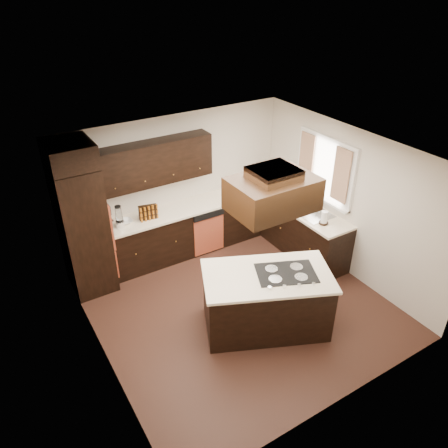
{
  "coord_description": "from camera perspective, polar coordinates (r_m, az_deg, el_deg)",
  "views": [
    {
      "loc": [
        -2.93,
        -4.35,
        4.58
      ],
      "look_at": [
        0.1,
        0.6,
        1.15
      ],
      "focal_mm": 35.0,
      "sensor_mm": 36.0,
      "label": 1
    }
  ],
  "objects": [
    {
      "name": "oven_column",
      "position": [
        7.1,
        -17.86,
        -0.78
      ],
      "size": [
        0.65,
        0.75,
        2.12
      ],
      "primitive_type": "cube",
      "color": "black",
      "rests_on": "floor"
    },
    {
      "name": "window_frame",
      "position": [
        7.59,
        13.09,
        7.06
      ],
      "size": [
        0.06,
        1.32,
        1.12
      ],
      "primitive_type": "cube",
      "color": "white",
      "rests_on": "wall_right"
    },
    {
      "name": "base_cabinets_right",
      "position": [
        8.19,
        9.08,
        -0.2
      ],
      "size": [
        0.6,
        2.4,
        0.88
      ],
      "primitive_type": "cube",
      "color": "black",
      "rests_on": "floor"
    },
    {
      "name": "dishwasher_front",
      "position": [
        7.9,
        -2.02,
        -1.42
      ],
      "size": [
        0.6,
        0.05,
        0.72
      ],
      "primitive_type": "cube",
      "color": "#C45334",
      "rests_on": "floor"
    },
    {
      "name": "wall_front",
      "position": [
        4.97,
        15.95,
        -12.97
      ],
      "size": [
        4.2,
        0.02,
        2.5
      ],
      "primitive_type": "cube",
      "color": "beige",
      "rests_on": "ground"
    },
    {
      "name": "upper_cabinets",
      "position": [
        7.3,
        -9.12,
        7.9
      ],
      "size": [
        2.0,
        0.34,
        0.72
      ],
      "primitive_type": "cube",
      "color": "black",
      "rests_on": "wall_back"
    },
    {
      "name": "curtain_left",
      "position": [
        7.27,
        15.04,
        6.14
      ],
      "size": [
        0.02,
        0.34,
        0.9
      ],
      "primitive_type": "cube",
      "color": "beige",
      "rests_on": "wall_right"
    },
    {
      "name": "blender_pitcher",
      "position": [
        7.2,
        -13.59,
        1.22
      ],
      "size": [
        0.13,
        0.13,
        0.26
      ],
      "primitive_type": "cone",
      "color": "silver",
      "rests_on": "blender_base"
    },
    {
      "name": "window_pane",
      "position": [
        7.61,
        13.24,
        7.1
      ],
      "size": [
        0.0,
        1.2,
        1.0
      ],
      "primitive_type": "cube",
      "color": "white",
      "rests_on": "wall_right"
    },
    {
      "name": "base_cabinets_back",
      "position": [
        7.98,
        -4.9,
        -0.78
      ],
      "size": [
        2.93,
        0.6,
        0.88
      ],
      "primitive_type": "cube",
      "color": "black",
      "rests_on": "floor"
    },
    {
      "name": "range_hood",
      "position": [
        5.43,
        6.37,
        3.92
      ],
      "size": [
        1.05,
        0.72,
        0.42
      ],
      "primitive_type": "cube",
      "color": "black",
      "rests_on": "ceiling"
    },
    {
      "name": "wall_right",
      "position": [
        7.44,
        15.82,
        2.77
      ],
      "size": [
        0.02,
        4.2,
        2.5
      ],
      "primitive_type": "cube",
      "color": "beige",
      "rests_on": "ground"
    },
    {
      "name": "paper_towel",
      "position": [
        7.33,
        12.95,
        0.81
      ],
      "size": [
        0.11,
        0.11,
        0.23
      ],
      "primitive_type": "cylinder",
      "rotation": [
        0.0,
        0.0,
        0.03
      ],
      "color": "white",
      "rests_on": "countertop_right"
    },
    {
      "name": "soap_bottle",
      "position": [
        8.04,
        7.68,
        3.88
      ],
      "size": [
        0.08,
        0.08,
        0.17
      ],
      "primitive_type": "imported",
      "rotation": [
        0.0,
        0.0,
        0.08
      ],
      "color": "white",
      "rests_on": "countertop_right"
    },
    {
      "name": "wall_back",
      "position": [
        7.84,
        -6.43,
        5.23
      ],
      "size": [
        4.2,
        0.02,
        2.5
      ],
      "primitive_type": "cube",
      "color": "beige",
      "rests_on": "ground"
    },
    {
      "name": "island_top",
      "position": [
        6.09,
        5.71,
        -6.77
      ],
      "size": [
        2.03,
        1.64,
        0.04
      ],
      "primitive_type": "cube",
      "rotation": [
        0.0,
        0.0,
        -0.42
      ],
      "color": "#FFEED0",
      "rests_on": "island"
    },
    {
      "name": "mixing_bowl",
      "position": [
        7.38,
        -12.74,
        0.28
      ],
      "size": [
        0.24,
        0.24,
        0.06
      ],
      "primitive_type": "imported",
      "rotation": [
        0.0,
        0.0,
        0.03
      ],
      "color": "white",
      "rests_on": "countertop_back"
    },
    {
      "name": "island",
      "position": [
        6.38,
        5.5,
        -10.06
      ],
      "size": [
        1.95,
        1.56,
        0.88
      ],
      "primitive_type": "cube",
      "rotation": [
        0.0,
        0.0,
        -0.42
      ],
      "color": "black",
      "rests_on": "floor"
    },
    {
      "name": "hood_duct",
      "position": [
        5.31,
        6.54,
        6.57
      ],
      "size": [
        0.55,
        0.5,
        0.13
      ],
      "primitive_type": "cube",
      "color": "black",
      "rests_on": "ceiling"
    },
    {
      "name": "wall_left",
      "position": [
        5.54,
        -16.64,
        -7.91
      ],
      "size": [
        0.02,
        4.2,
        2.5
      ],
      "primitive_type": "cube",
      "color": "beige",
      "rests_on": "ground"
    },
    {
      "name": "curtain_right",
      "position": [
        7.81,
        10.7,
        8.41
      ],
      "size": [
        0.02,
        0.34,
        0.9
      ],
      "primitive_type": "cube",
      "color": "beige",
      "rests_on": "wall_right"
    },
    {
      "name": "spice_rack",
      "position": [
        7.39,
        -9.9,
        1.53
      ],
      "size": [
        0.32,
        0.14,
        0.26
      ],
      "primitive_type": "cube",
      "rotation": [
        0.0,
        0.0,
        -0.21
      ],
      "color": "black",
      "rests_on": "countertop_back"
    },
    {
      "name": "countertop_right",
      "position": [
        7.96,
        9.26,
        2.61
      ],
      "size": [
        0.63,
        2.4,
        0.04
      ],
      "primitive_type": "cube",
      "color": "#FFEED0",
      "rests_on": "base_cabinets_right"
    },
    {
      "name": "ceiling",
      "position": [
        5.64,
        2.35,
        9.02
      ],
      "size": [
        4.2,
        4.2,
        0.02
      ],
      "primitive_type": "cube",
      "color": "silver",
      "rests_on": "ground"
    },
    {
      "name": "cooktop",
      "position": [
        6.13,
        8.11,
        -6.35
      ],
      "size": [
        0.96,
        0.83,
        0.01
      ],
      "primitive_type": "cube",
      "rotation": [
        0.0,
        0.0,
        -0.42
      ],
      "color": "black",
      "rests_on": "island_top"
    },
    {
      "name": "wall_oven_face",
      "position": [
        7.13,
        -15.26,
        0.39
      ],
      "size": [
        0.05,
        0.62,
        0.78
      ],
      "primitive_type": "cube",
      "color": "#C45334",
      "rests_on": "oven_column"
    },
    {
      "name": "floor",
      "position": [
        6.97,
        1.91,
        -10.63
      ],
      "size": [
        4.2,
        4.2,
        0.02
      ],
      "primitive_type": "cube",
      "color": "#502D20",
      "rests_on": "ground"
    },
    {
      "name": "blender_base",
      "position": [
        7.29,
        -13.42,
        -0.01
      ],
      "size": [
        0.15,
        0.15,
        0.1
      ],
      "primitive_type": "cylinder",
      "color": "silver",
      "rests_on": "countertop_back"
    },
    {
      "name": "countertop_back",
      "position": [
        7.74,
        -5.0,
        2.08
      ],
      "size": [
        2.93,
        0.63,
        0.04
      ],
      "primitive_type": "cube",
      "color": "#FFEED0",
      "rests_on": "base_cabinets_back"
    },
    {
      "name": "sink_rim",
      "position": [
        7.73,
        11.01,
        1.75
      ],
      "size": [
        0.52,
        0.84,
        0.01
      ],
      "primitive_type": "cube",
      "color": "silver",
      "rests_on": "countertop_right"
    }
  ]
}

